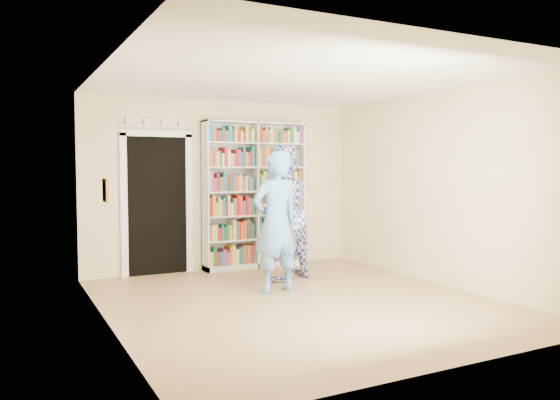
% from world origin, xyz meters
% --- Properties ---
extents(floor, '(5.00, 5.00, 0.00)m').
position_xyz_m(floor, '(0.00, 0.00, 0.00)').
color(floor, '#A67B50').
rests_on(floor, ground).
extents(ceiling, '(5.00, 5.00, 0.00)m').
position_xyz_m(ceiling, '(0.00, 0.00, 2.70)').
color(ceiling, white).
rests_on(ceiling, wall_back).
extents(wall_back, '(4.50, 0.00, 4.50)m').
position_xyz_m(wall_back, '(0.00, 2.50, 1.35)').
color(wall_back, beige).
rests_on(wall_back, floor).
extents(wall_left, '(0.00, 5.00, 5.00)m').
position_xyz_m(wall_left, '(-2.25, 0.00, 1.35)').
color(wall_left, beige).
rests_on(wall_left, floor).
extents(wall_right, '(0.00, 5.00, 5.00)m').
position_xyz_m(wall_right, '(2.25, 0.00, 1.35)').
color(wall_right, beige).
rests_on(wall_right, floor).
extents(bookshelf, '(1.72, 0.32, 2.37)m').
position_xyz_m(bookshelf, '(0.47, 2.34, 1.20)').
color(bookshelf, white).
rests_on(bookshelf, floor).
extents(doorway, '(1.10, 0.08, 2.43)m').
position_xyz_m(doorway, '(-1.10, 2.48, 1.18)').
color(doorway, black).
rests_on(doorway, floor).
extents(wall_art, '(0.03, 0.25, 0.25)m').
position_xyz_m(wall_art, '(-2.23, 0.20, 1.40)').
color(wall_art, brown).
rests_on(wall_art, wall_left).
extents(man_blue, '(0.71, 0.50, 1.85)m').
position_xyz_m(man_blue, '(-0.03, 0.58, 0.93)').
color(man_blue, '#6099D5').
rests_on(man_blue, floor).
extents(man_plaid, '(1.18, 1.08, 1.95)m').
position_xyz_m(man_plaid, '(0.40, 1.24, 0.98)').
color(man_plaid, navy).
rests_on(man_plaid, floor).
extents(paper_sheet, '(0.18, 0.08, 0.27)m').
position_xyz_m(paper_sheet, '(0.49, 1.00, 0.91)').
color(paper_sheet, white).
rests_on(paper_sheet, man_plaid).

